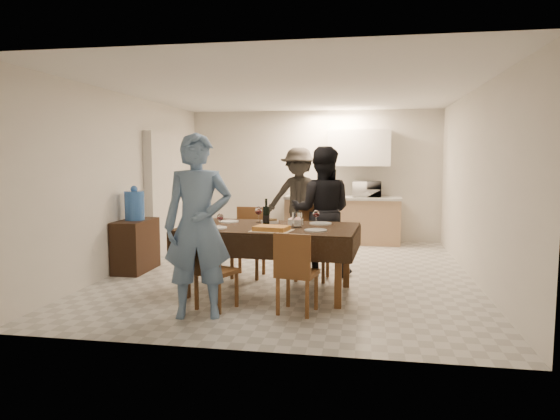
{
  "coord_description": "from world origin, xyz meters",
  "views": [
    {
      "loc": [
        1.03,
        -7.05,
        1.66
      ],
      "look_at": [
        -0.12,
        -0.3,
        0.94
      ],
      "focal_mm": 32.0,
      "sensor_mm": 36.0,
      "label": 1
    }
  ],
  "objects": [
    {
      "name": "floor",
      "position": [
        0.0,
        0.0,
        0.0
      ],
      "size": [
        5.0,
        6.0,
        0.02
      ],
      "primitive_type": "cube",
      "color": "beige",
      "rests_on": "ground"
    },
    {
      "name": "ceiling",
      "position": [
        0.0,
        0.0,
        2.6
      ],
      "size": [
        5.0,
        6.0,
        0.02
      ],
      "primitive_type": "cube",
      "color": "white",
      "rests_on": "wall_back"
    },
    {
      "name": "wall_back",
      "position": [
        0.0,
        3.0,
        1.3
      ],
      "size": [
        5.0,
        0.02,
        2.6
      ],
      "primitive_type": "cube",
      "color": "beige",
      "rests_on": "floor"
    },
    {
      "name": "wall_front",
      "position": [
        0.0,
        -3.0,
        1.3
      ],
      "size": [
        5.0,
        0.02,
        2.6
      ],
      "primitive_type": "cube",
      "color": "beige",
      "rests_on": "floor"
    },
    {
      "name": "wall_left",
      "position": [
        -2.5,
        0.0,
        1.3
      ],
      "size": [
        0.02,
        6.0,
        2.6
      ],
      "primitive_type": "cube",
      "color": "beige",
      "rests_on": "floor"
    },
    {
      "name": "wall_right",
      "position": [
        2.5,
        0.0,
        1.3
      ],
      "size": [
        0.02,
        6.0,
        2.6
      ],
      "primitive_type": "cube",
      "color": "beige",
      "rests_on": "floor"
    },
    {
      "name": "stub_partition",
      "position": [
        -2.42,
        1.2,
        1.05
      ],
      "size": [
        0.15,
        1.4,
        2.1
      ],
      "primitive_type": "cube",
      "color": "silver",
      "rests_on": "floor"
    },
    {
      "name": "kitchen_base_cabinet",
      "position": [
        0.6,
        2.68,
        0.43
      ],
      "size": [
        2.2,
        0.6,
        0.86
      ],
      "primitive_type": "cube",
      "color": "tan",
      "rests_on": "floor"
    },
    {
      "name": "kitchen_worktop",
      "position": [
        0.6,
        2.68,
        0.89
      ],
      "size": [
        2.24,
        0.64,
        0.05
      ],
      "primitive_type": "cube",
      "color": "#B4B5AF",
      "rests_on": "kitchen_base_cabinet"
    },
    {
      "name": "upper_cabinet",
      "position": [
        0.9,
        2.82,
        1.85
      ],
      "size": [
        1.2,
        0.34,
        0.7
      ],
      "primitive_type": "cube",
      "color": "white",
      "rests_on": "wall_back"
    },
    {
      "name": "dining_table",
      "position": [
        -0.12,
        -1.11,
        0.79
      ],
      "size": [
        2.19,
        1.36,
        0.83
      ],
      "rotation": [
        0.0,
        0.0,
        -0.06
      ],
      "color": "black",
      "rests_on": "floor"
    },
    {
      "name": "chair_near_left",
      "position": [
        -0.57,
        -1.94,
        0.52
      ],
      "size": [
        0.5,
        0.51,
        0.46
      ],
      "rotation": [
        0.0,
        0.0,
        -0.38
      ],
      "color": "brown",
      "rests_on": "floor"
    },
    {
      "name": "chair_near_right",
      "position": [
        0.33,
        -1.94,
        0.54
      ],
      "size": [
        0.47,
        0.47,
        0.48
      ],
      "rotation": [
        0.0,
        0.0,
        -0.19
      ],
      "color": "brown",
      "rests_on": "floor"
    },
    {
      "name": "chair_far_left",
      "position": [
        -0.57,
        -0.45,
        0.59
      ],
      "size": [
        0.46,
        0.46,
        0.52
      ],
      "rotation": [
        0.0,
        0.0,
        3.08
      ],
      "color": "brown",
      "rests_on": "floor"
    },
    {
      "name": "chair_far_right",
      "position": [
        0.33,
        -0.45,
        0.62
      ],
      "size": [
        0.5,
        0.5,
        0.55
      ],
      "rotation": [
        0.0,
        0.0,
        3.06
      ],
      "color": "brown",
      "rests_on": "floor"
    },
    {
      "name": "console",
      "position": [
        -2.28,
        -0.28,
        0.38
      ],
      "size": [
        0.41,
        0.82,
        0.76
      ],
      "primitive_type": "cube",
      "color": "black",
      "rests_on": "floor"
    },
    {
      "name": "water_jug",
      "position": [
        -2.28,
        -0.28,
        0.97
      ],
      "size": [
        0.28,
        0.28,
        0.42
      ],
      "primitive_type": "cylinder",
      "color": "#3871CE",
      "rests_on": "console"
    },
    {
      "name": "wine_bottle",
      "position": [
        -0.17,
        -1.06,
        0.99
      ],
      "size": [
        0.08,
        0.08,
        0.34
      ],
      "primitive_type": null,
      "color": "black",
      "rests_on": "dining_table"
    },
    {
      "name": "water_pitcher",
      "position": [
        0.23,
        -1.16,
        0.92
      ],
      "size": [
        0.12,
        0.12,
        0.18
      ],
      "primitive_type": "cylinder",
      "color": "white",
      "rests_on": "dining_table"
    },
    {
      "name": "savoury_tart",
      "position": [
        -0.02,
        -1.49,
        0.85
      ],
      "size": [
        0.5,
        0.41,
        0.06
      ],
      "primitive_type": "cube",
      "rotation": [
        0.0,
        0.0,
        -0.17
      ],
      "color": "gold",
      "rests_on": "dining_table"
    },
    {
      "name": "salad_bowl",
      "position": [
        0.18,
        -0.93,
        0.86
      ],
      "size": [
        0.19,
        0.19,
        0.07
      ],
      "primitive_type": "cylinder",
      "color": "silver",
      "rests_on": "dining_table"
    },
    {
      "name": "mushroom_dish",
      "position": [
        -0.17,
        -0.83,
        0.84
      ],
      "size": [
        0.21,
        0.21,
        0.04
      ],
      "primitive_type": "cylinder",
      "color": "silver",
      "rests_on": "dining_table"
    },
    {
      "name": "wine_glass_a",
      "position": [
        -0.67,
        -1.36,
        0.91
      ],
      "size": [
        0.08,
        0.08,
        0.18
      ],
      "primitive_type": null,
      "color": "white",
      "rests_on": "dining_table"
    },
    {
      "name": "wine_glass_b",
      "position": [
        0.43,
        -0.86,
        0.92
      ],
      "size": [
        0.08,
        0.08,
        0.19
      ],
      "primitive_type": null,
      "color": "white",
      "rests_on": "dining_table"
    },
    {
      "name": "wine_glass_c",
      "position": [
        -0.32,
        -0.81,
        0.93
      ],
      "size": [
        0.09,
        0.09,
        0.21
      ],
      "primitive_type": null,
      "color": "white",
      "rests_on": "dining_table"
    },
    {
      "name": "plate_near_left",
      "position": [
        -0.72,
        -1.41,
        0.83
      ],
      "size": [
        0.28,
        0.28,
        0.02
      ],
      "primitive_type": "cylinder",
      "color": "silver",
      "rests_on": "dining_table"
    },
    {
      "name": "plate_near_right",
      "position": [
        0.48,
        -1.41,
        0.83
      ],
      "size": [
        0.26,
        0.26,
        0.01
      ],
      "primitive_type": "cylinder",
      "color": "silver",
      "rests_on": "dining_table"
    },
    {
      "name": "plate_far_left",
      "position": [
        -0.72,
        -0.81,
        0.83
      ],
      "size": [
        0.26,
        0.26,
        0.02
      ],
      "primitive_type": "cylinder",
      "color": "silver",
      "rests_on": "dining_table"
    },
    {
      "name": "plate_far_right",
      "position": [
        0.48,
        -0.81,
        0.83
      ],
      "size": [
        0.28,
        0.28,
        0.02
      ],
      "primitive_type": "cylinder",
      "color": "silver",
      "rests_on": "dining_table"
    },
    {
      "name": "microwave",
      "position": [
        1.06,
        2.68,
        1.06
      ],
      "size": [
        0.54,
        0.37,
        0.3
      ],
      "primitive_type": "imported",
      "rotation": [
        0.0,
        0.0,
        3.14
      ],
      "color": "white",
      "rests_on": "kitchen_worktop"
    },
    {
      "name": "person_near",
      "position": [
        -0.67,
        -2.16,
        0.96
      ],
      "size": [
        0.79,
        0.61,
        1.92
      ],
      "primitive_type": "imported",
      "rotation": [
        0.0,
        0.0,
        0.24
      ],
      "color": "#6183AE",
      "rests_on": "floor"
    },
    {
      "name": "person_far",
      "position": [
        0.43,
        -0.06,
        0.91
      ],
      "size": [
        0.89,
        0.7,
        1.82
      ],
      "primitive_type": "imported",
      "rotation": [
        0.0,
        0.0,
        3.15
      ],
      "color": "black",
      "rests_on": "floor"
    },
    {
      "name": "person_kitchen",
      "position": [
        -0.2,
        2.23,
        0.93
      ],
      "size": [
        1.2,
        0.69,
        1.85
      ],
      "primitive_type": "imported",
      "color": "black",
      "rests_on": "floor"
    }
  ]
}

